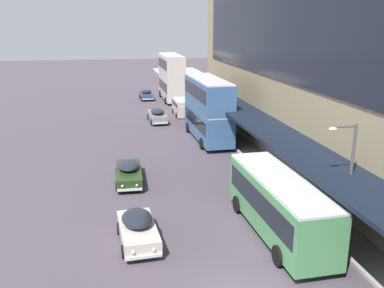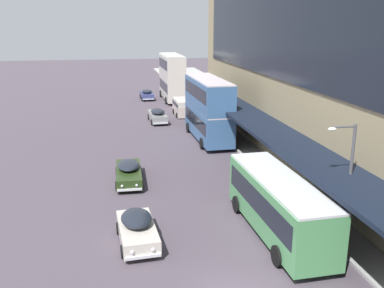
{
  "view_description": "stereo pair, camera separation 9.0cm",
  "coord_description": "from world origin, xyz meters",
  "px_view_note": "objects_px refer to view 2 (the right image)",
  "views": [
    {
      "loc": [
        -4.72,
        -14.54,
        10.9
      ],
      "look_at": [
        1.63,
        17.87,
        1.47
      ],
      "focal_mm": 40.0,
      "sensor_mm": 36.0,
      "label": 1
    },
    {
      "loc": [
        -4.63,
        -14.55,
        10.9
      ],
      "look_at": [
        1.63,
        17.87,
        1.47
      ],
      "focal_mm": 40.0,
      "sensor_mm": 36.0,
      "label": 2
    }
  ],
  "objects_px": {
    "vw_van": "(182,106)",
    "street_lamp": "(347,173)",
    "fire_hydrant": "(297,194)",
    "transit_bus_kerbside_rear": "(278,203)",
    "sedan_lead_near": "(158,115)",
    "transit_bus_kerbside_far": "(208,107)",
    "transit_bus_kerbside_front": "(172,76)",
    "sedan_far_back": "(129,172)",
    "sedan_oncoming_rear": "(137,228)",
    "sedan_oncoming_front": "(147,94)"
  },
  "relations": [
    {
      "from": "vw_van",
      "to": "street_lamp",
      "type": "xyz_separation_m",
      "value": [
        2.84,
        -32.1,
        2.62
      ]
    },
    {
      "from": "fire_hydrant",
      "to": "sedan_oncoming_rear",
      "type": "bearing_deg",
      "value": -161.92
    },
    {
      "from": "sedan_oncoming_rear",
      "to": "fire_hydrant",
      "type": "xyz_separation_m",
      "value": [
        10.27,
        3.35,
        -0.29
      ]
    },
    {
      "from": "sedan_lead_near",
      "to": "transit_bus_kerbside_front",
      "type": "bearing_deg",
      "value": 74.84
    },
    {
      "from": "transit_bus_kerbside_rear",
      "to": "transit_bus_kerbside_far",
      "type": "relative_size",
      "value": 0.97
    },
    {
      "from": "sedan_far_back",
      "to": "sedan_oncoming_front",
      "type": "relative_size",
      "value": 1.17
    },
    {
      "from": "sedan_oncoming_front",
      "to": "sedan_lead_near",
      "type": "bearing_deg",
      "value": -90.51
    },
    {
      "from": "transit_bus_kerbside_front",
      "to": "transit_bus_kerbside_far",
      "type": "height_order",
      "value": "transit_bus_kerbside_front"
    },
    {
      "from": "transit_bus_kerbside_far",
      "to": "sedan_lead_near",
      "type": "distance_m",
      "value": 9.67
    },
    {
      "from": "transit_bus_kerbside_rear",
      "to": "street_lamp",
      "type": "relative_size",
      "value": 1.54
    },
    {
      "from": "transit_bus_kerbside_rear",
      "to": "sedan_lead_near",
      "type": "height_order",
      "value": "transit_bus_kerbside_rear"
    },
    {
      "from": "sedan_oncoming_rear",
      "to": "sedan_far_back",
      "type": "height_order",
      "value": "sedan_oncoming_rear"
    },
    {
      "from": "transit_bus_kerbside_front",
      "to": "transit_bus_kerbside_far",
      "type": "relative_size",
      "value": 0.98
    },
    {
      "from": "fire_hydrant",
      "to": "transit_bus_kerbside_front",
      "type": "bearing_deg",
      "value": 93.73
    },
    {
      "from": "transit_bus_kerbside_rear",
      "to": "sedan_lead_near",
      "type": "distance_m",
      "value": 28.07
    },
    {
      "from": "street_lamp",
      "to": "fire_hydrant",
      "type": "distance_m",
      "value": 6.07
    },
    {
      "from": "street_lamp",
      "to": "fire_hydrant",
      "type": "height_order",
      "value": "street_lamp"
    },
    {
      "from": "sedan_lead_near",
      "to": "fire_hydrant",
      "type": "relative_size",
      "value": 7.06
    },
    {
      "from": "transit_bus_kerbside_rear",
      "to": "vw_van",
      "type": "xyz_separation_m",
      "value": [
        0.15,
        30.87,
        -0.73
      ]
    },
    {
      "from": "transit_bus_kerbside_rear",
      "to": "fire_hydrant",
      "type": "relative_size",
      "value": 13.26
    },
    {
      "from": "sedan_lead_near",
      "to": "vw_van",
      "type": "relative_size",
      "value": 1.08
    },
    {
      "from": "transit_bus_kerbside_rear",
      "to": "fire_hydrant",
      "type": "bearing_deg",
      "value": 53.21
    },
    {
      "from": "vw_van",
      "to": "fire_hydrant",
      "type": "distance_m",
      "value": 27.11
    },
    {
      "from": "sedan_oncoming_front",
      "to": "vw_van",
      "type": "bearing_deg",
      "value": -74.98
    },
    {
      "from": "sedan_far_back",
      "to": "fire_hydrant",
      "type": "relative_size",
      "value": 7.16
    },
    {
      "from": "sedan_lead_near",
      "to": "sedan_oncoming_rear",
      "type": "height_order",
      "value": "sedan_oncoming_rear"
    },
    {
      "from": "street_lamp",
      "to": "transit_bus_kerbside_far",
      "type": "bearing_deg",
      "value": 96.4
    },
    {
      "from": "transit_bus_kerbside_rear",
      "to": "street_lamp",
      "type": "height_order",
      "value": "street_lamp"
    },
    {
      "from": "transit_bus_kerbside_front",
      "to": "vw_van",
      "type": "bearing_deg",
      "value": -91.79
    },
    {
      "from": "vw_van",
      "to": "sedan_oncoming_rear",
      "type": "bearing_deg",
      "value": -103.89
    },
    {
      "from": "sedan_oncoming_rear",
      "to": "street_lamp",
      "type": "height_order",
      "value": "street_lamp"
    },
    {
      "from": "vw_van",
      "to": "street_lamp",
      "type": "bearing_deg",
      "value": -84.94
    },
    {
      "from": "transit_bus_kerbside_rear",
      "to": "transit_bus_kerbside_far",
      "type": "height_order",
      "value": "transit_bus_kerbside_far"
    },
    {
      "from": "sedan_lead_near",
      "to": "sedan_oncoming_rear",
      "type": "bearing_deg",
      "value": -98.65
    },
    {
      "from": "sedan_far_back",
      "to": "vw_van",
      "type": "xyz_separation_m",
      "value": [
        7.49,
        21.46,
        0.38
      ]
    },
    {
      "from": "transit_bus_kerbside_far",
      "to": "sedan_far_back",
      "type": "xyz_separation_m",
      "value": [
        -8.03,
        -9.93,
        -2.45
      ]
    },
    {
      "from": "transit_bus_kerbside_rear",
      "to": "sedan_lead_near",
      "type": "xyz_separation_m",
      "value": [
        -3.19,
        27.87,
        -1.06
      ]
    },
    {
      "from": "sedan_far_back",
      "to": "street_lamp",
      "type": "xyz_separation_m",
      "value": [
        10.33,
        -10.64,
        2.99
      ]
    },
    {
      "from": "street_lamp",
      "to": "fire_hydrant",
      "type": "xyz_separation_m",
      "value": [
        -0.07,
        5.14,
        -3.22
      ]
    },
    {
      "from": "sedan_oncoming_rear",
      "to": "vw_van",
      "type": "distance_m",
      "value": 31.23
    },
    {
      "from": "sedan_oncoming_front",
      "to": "sedan_oncoming_rear",
      "type": "bearing_deg",
      "value": -95.79
    },
    {
      "from": "transit_bus_kerbside_far",
      "to": "transit_bus_kerbside_rear",
      "type": "bearing_deg",
      "value": -92.03
    },
    {
      "from": "sedan_oncoming_rear",
      "to": "sedan_far_back",
      "type": "bearing_deg",
      "value": 89.97
    },
    {
      "from": "transit_bus_kerbside_far",
      "to": "street_lamp",
      "type": "xyz_separation_m",
      "value": [
        2.31,
        -20.57,
        0.54
      ]
    },
    {
      "from": "street_lamp",
      "to": "fire_hydrant",
      "type": "bearing_deg",
      "value": 90.76
    },
    {
      "from": "sedan_oncoming_front",
      "to": "sedan_far_back",
      "type": "bearing_deg",
      "value": -97.3
    },
    {
      "from": "transit_bus_kerbside_front",
      "to": "street_lamp",
      "type": "bearing_deg",
      "value": -86.62
    },
    {
      "from": "vw_van",
      "to": "street_lamp",
      "type": "distance_m",
      "value": 32.33
    },
    {
      "from": "transit_bus_kerbside_rear",
      "to": "fire_hydrant",
      "type": "xyz_separation_m",
      "value": [
        2.92,
        3.91,
        -1.33
      ]
    },
    {
      "from": "transit_bus_kerbside_far",
      "to": "street_lamp",
      "type": "bearing_deg",
      "value": -83.6
    }
  ]
}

